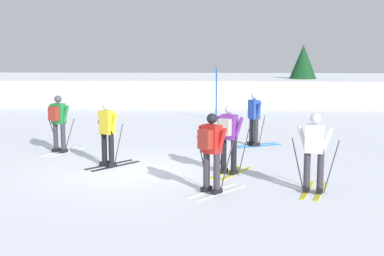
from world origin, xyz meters
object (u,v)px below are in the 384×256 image
(skier_red, at_px, (211,149))
(skier_blue, at_px, (254,117))
(skier_green, at_px, (58,121))
(skier_purple, at_px, (228,136))
(skier_white, at_px, (314,151))
(conifer_far_left, at_px, (303,69))
(skier_yellow, at_px, (108,132))
(trail_marker_pole, at_px, (216,94))

(skier_red, relative_size, skier_blue, 1.00)
(skier_green, bearing_deg, skier_purple, -26.85)
(skier_white, height_order, skier_green, same)
(conifer_far_left, bearing_deg, skier_yellow, -114.14)
(skier_purple, bearing_deg, skier_red, -103.03)
(skier_white, bearing_deg, skier_blue, 98.91)
(skier_yellow, relative_size, skier_purple, 1.00)
(skier_blue, bearing_deg, trail_marker_pole, 100.71)
(skier_blue, bearing_deg, skier_yellow, -141.46)
(skier_green, xyz_separation_m, skier_blue, (5.84, 1.42, -0.04))
(skier_yellow, bearing_deg, conifer_far_left, 65.86)
(skier_purple, bearing_deg, skier_yellow, 166.90)
(skier_yellow, bearing_deg, skier_white, -25.49)
(skier_red, relative_size, trail_marker_pole, 0.74)
(skier_white, height_order, skier_yellow, same)
(skier_purple, bearing_deg, skier_white, -42.14)
(trail_marker_pole, bearing_deg, skier_red, -90.56)
(skier_red, distance_m, trail_marker_pole, 11.97)
(skier_white, height_order, conifer_far_left, conifer_far_left)
(skier_white, distance_m, skier_green, 7.86)
(skier_purple, bearing_deg, trail_marker_pole, 91.61)
(skier_blue, bearing_deg, skier_purple, -103.01)
(skier_green, bearing_deg, trail_marker_pole, 58.93)
(skier_yellow, distance_m, trail_marker_pole, 9.91)
(skier_white, height_order, skier_blue, same)
(skier_red, relative_size, conifer_far_left, 0.51)
(skier_yellow, xyz_separation_m, trail_marker_pole, (2.82, 9.49, 0.24))
(skier_white, relative_size, skier_green, 1.00)
(skier_red, height_order, skier_blue, same)
(skier_white, relative_size, trail_marker_pole, 0.74)
(skier_blue, xyz_separation_m, trail_marker_pole, (-1.19, 6.30, 0.24))
(skier_white, height_order, trail_marker_pole, trail_marker_pole)
(skier_green, height_order, trail_marker_pole, trail_marker_pole)
(skier_green, bearing_deg, skier_blue, 13.63)
(skier_white, bearing_deg, skier_green, 148.56)
(skier_white, height_order, skier_purple, same)
(skier_blue, relative_size, conifer_far_left, 0.51)
(skier_yellow, height_order, skier_purple, same)
(skier_white, xyz_separation_m, skier_blue, (-0.87, 5.52, -0.00))
(skier_red, height_order, skier_purple, same)
(skier_green, relative_size, conifer_far_left, 0.51)
(skier_green, bearing_deg, conifer_far_left, 58.40)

